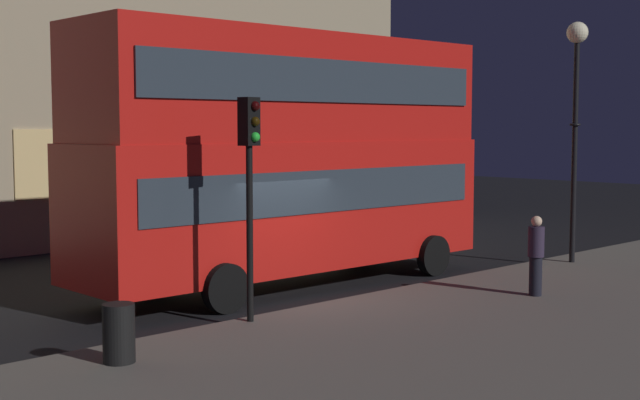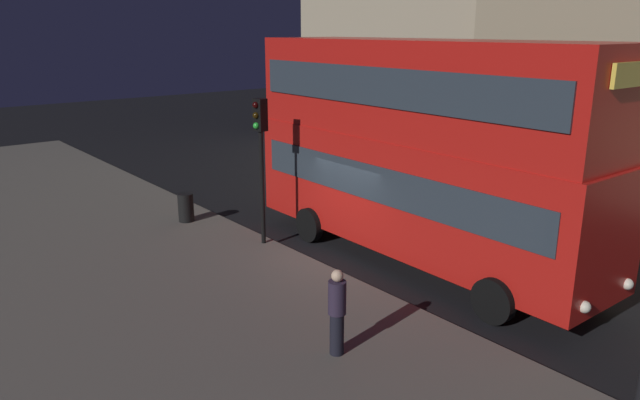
% 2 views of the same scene
% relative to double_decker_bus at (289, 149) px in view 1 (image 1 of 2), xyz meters
% --- Properties ---
extents(ground_plane, '(80.00, 80.00, 0.00)m').
position_rel_double_decker_bus_xyz_m(ground_plane, '(-1.27, -1.31, -3.10)').
color(ground_plane, black).
extents(sidewalk_slab, '(44.00, 9.02, 0.12)m').
position_rel_double_decker_bus_xyz_m(sidewalk_slab, '(-1.27, -6.75, -3.04)').
color(sidewalk_slab, '#5B564F').
rests_on(sidewalk_slab, ground).
extents(double_decker_bus, '(10.34, 3.05, 5.61)m').
position_rel_double_decker_bus_xyz_m(double_decker_bus, '(0.00, 0.00, 0.00)').
color(double_decker_bus, red).
rests_on(double_decker_bus, ground).
extents(traffic_light_near_kerb, '(0.35, 0.38, 3.99)m').
position_rel_double_decker_bus_xyz_m(traffic_light_near_kerb, '(-3.25, -2.59, -0.11)').
color(traffic_light_near_kerb, black).
rests_on(traffic_light_near_kerb, sidewalk_slab).
extents(street_lamp, '(0.54, 0.54, 6.10)m').
position_rel_double_decker_bus_xyz_m(street_lamp, '(7.03, -3.05, 1.58)').
color(street_lamp, black).
rests_on(street_lamp, sidewalk_slab).
extents(pedestrian, '(0.33, 0.33, 1.65)m').
position_rel_double_decker_bus_xyz_m(pedestrian, '(2.49, -4.82, -2.13)').
color(pedestrian, black).
rests_on(pedestrian, sidewalk_slab).
extents(litter_bin, '(0.48, 0.48, 0.88)m').
position_rel_double_decker_bus_xyz_m(litter_bin, '(-6.39, -3.34, -2.54)').
color(litter_bin, black).
rests_on(litter_bin, sidewalk_slab).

